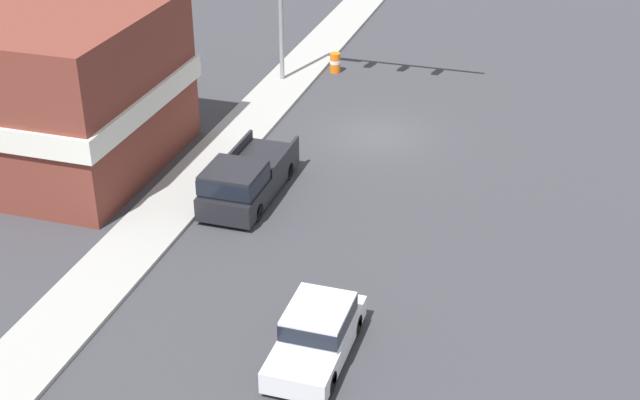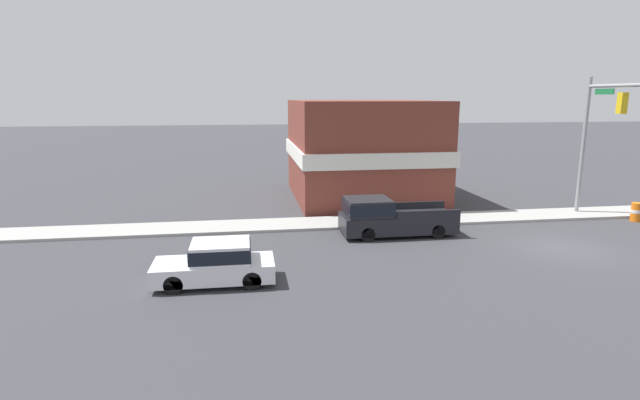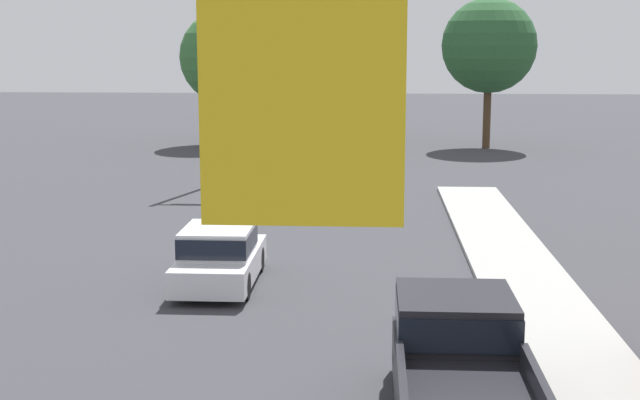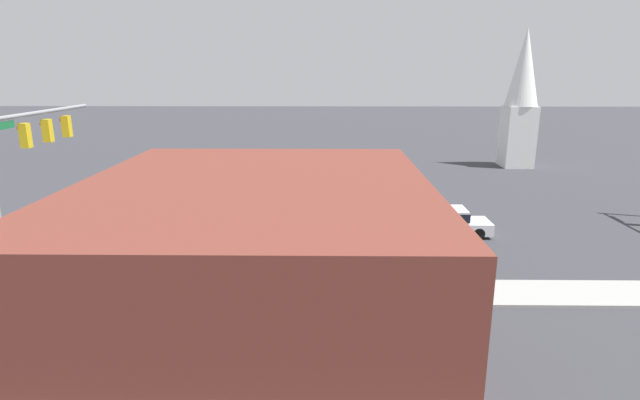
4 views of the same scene
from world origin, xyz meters
name	(u,v)px [view 1 (image 1 of 4)]	position (x,y,z in m)	size (l,w,h in m)	color
ground_plane	(377,136)	(0.00, 0.00, 0.00)	(200.00, 200.00, 0.00)	#38383D
sidewalk_curb	(253,119)	(5.70, 0.00, 0.07)	(2.40, 60.00, 0.14)	#9E9E99
car_lead	(317,331)	(-1.98, 14.90, 0.79)	(1.82, 4.26, 1.53)	black
pickup_truck_parked	(245,180)	(3.26, 7.11, 0.90)	(2.07, 5.46, 1.83)	black
construction_barrel	(335,63)	(3.90, -6.86, 0.51)	(0.54, 0.54, 1.01)	orange
corner_brick_building	(29,87)	(12.53, 6.25, 3.14)	(10.57, 9.00, 6.32)	brown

